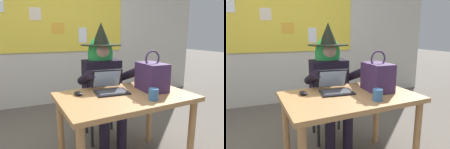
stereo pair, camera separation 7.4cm
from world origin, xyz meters
The scene contains 8 objects.
wall_back_bulletin centered at (0.00, 2.16, 1.42)m, with size 5.90×2.38×2.81m.
desk_main centered at (0.23, -0.03, 0.64)m, with size 1.20×0.80×0.74m.
chair_at_desk centered at (0.26, 0.69, 0.50)m, with size 0.46×0.46×0.90m.
person_costumed centered at (0.25, 0.57, 0.78)m, with size 0.60×0.70×1.39m.
laptop centered at (0.15, 0.11, 0.79)m, with size 0.32×0.32×0.20m.
computer_mouse centered at (-0.15, 0.11, 0.76)m, with size 0.06×0.10×0.03m, color black.
handbag centered at (0.53, 0.00, 0.88)m, with size 0.20×0.30×0.38m.
coffee_mug centered at (0.38, -0.25, 0.79)m, with size 0.08×0.08×0.10m, color #336099.
Camera 2 is at (-0.47, -1.56, 1.27)m, focal length 31.94 mm.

